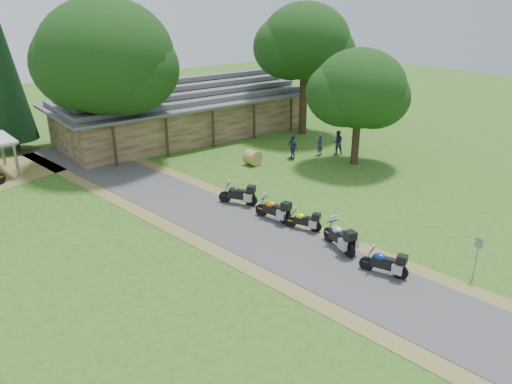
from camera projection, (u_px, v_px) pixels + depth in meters
ground at (341, 274)px, 21.43m from camera, size 120.00×120.00×0.00m
driveway at (274, 243)px, 24.11m from camera, size 51.95×51.95×0.00m
lodge at (184, 106)px, 41.65m from camera, size 21.40×9.40×4.90m
motorcycle_row_a at (384, 262)px, 21.13m from camera, size 1.29×1.95×1.27m
motorcycle_row_b at (339, 235)px, 23.23m from camera, size 1.12×2.23×1.46m
motorcycle_row_c at (303, 219)px, 25.21m from camera, size 1.30×1.76×1.16m
motorcycle_row_d at (274, 208)px, 26.21m from camera, size 1.15×2.16×1.41m
motorcycle_row_e at (238, 193)px, 28.22m from camera, size 1.71×2.03×1.38m
person_a at (320, 143)px, 36.91m from camera, size 0.58×0.46×1.88m
person_b at (338, 140)px, 37.09m from camera, size 0.74×0.70×2.12m
person_c at (293, 145)px, 36.01m from camera, size 0.48×0.64×2.11m
hay_bale at (253, 158)px, 34.91m from camera, size 1.14×1.06×1.05m
sign_post at (476, 259)px, 20.64m from camera, size 0.35×0.06×1.96m
oak_lodge_left at (108, 77)px, 33.97m from camera, size 9.13×9.13×11.78m
oak_lodge_right at (305, 60)px, 40.75m from camera, size 7.23×7.23×12.35m
oak_driveway at (358, 104)px, 33.73m from camera, size 6.26×6.26×8.57m
cedar_near at (5, 75)px, 36.25m from camera, size 3.36×3.36×11.36m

